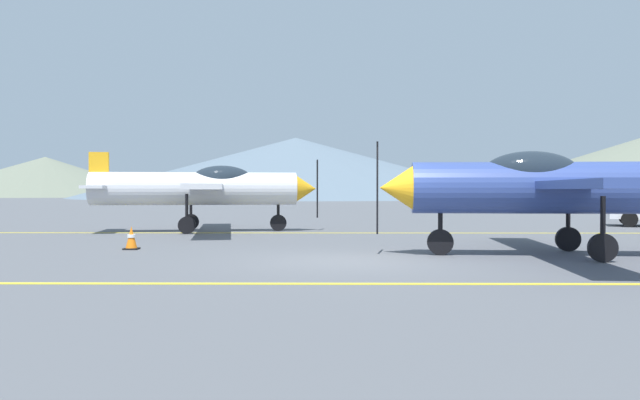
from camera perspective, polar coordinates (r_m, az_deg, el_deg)
The scene contains 8 objects.
ground_plane at distance 13.64m, azimuth 2.80°, elevation -5.44°, with size 400.00×400.00×0.00m, color #54565B.
apron_line_near at distance 10.29m, azimuth 3.56°, elevation -7.49°, with size 80.00×0.16×0.01m, color yellow.
apron_line_far at distance 22.32m, azimuth 1.90°, elevation -2.96°, with size 80.00×0.16×0.01m, color yellow.
airplane_near at distance 15.47m, azimuth 20.67°, elevation 1.20°, with size 8.27×9.51×2.85m.
airplane_mid at distance 23.40m, azimuth -10.34°, elevation 1.12°, with size 8.31×9.52×2.85m.
traffic_cone_front at distance 16.84m, azimuth -16.50°, elevation -3.29°, with size 0.36×0.36×0.59m.
hill_left at distance 163.67m, azimuth -23.33°, elevation 1.93°, with size 57.78×57.78×9.34m, color slate.
hill_centerleft at distance 128.27m, azimuth -2.17°, elevation 2.91°, with size 87.00×87.00×12.03m, color slate.
Camera 1 is at (-0.54, -13.54, 1.50)m, focal length 35.81 mm.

